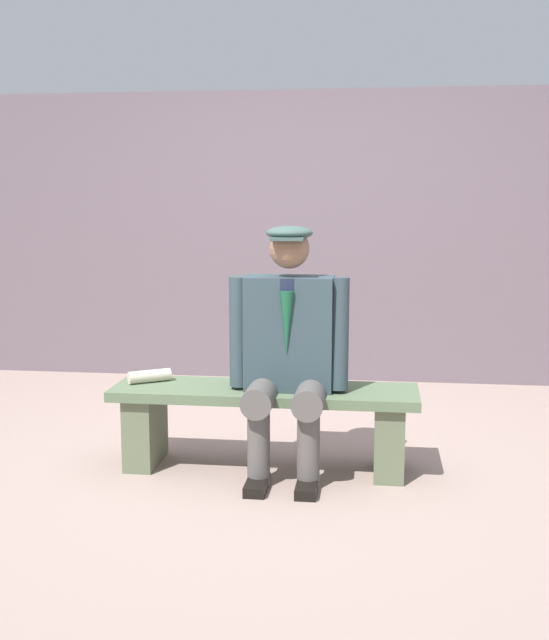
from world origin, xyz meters
TOP-DOWN VIEW (x-y plane):
  - ground_plane at (0.00, 0.00)m, footprint 30.00×30.00m
  - bench at (0.00, 0.00)m, footprint 1.55×0.42m
  - seated_man at (-0.13, 0.06)m, footprint 0.60×0.55m
  - rolled_magazine at (0.62, -0.04)m, footprint 0.22×0.18m
  - stadium_wall at (0.00, -2.19)m, footprint 12.00×0.24m

SIDE VIEW (x-z plane):
  - ground_plane at x=0.00m, z-range 0.00..0.00m
  - bench at x=0.00m, z-range 0.07..0.50m
  - rolled_magazine at x=0.62m, z-range 0.43..0.49m
  - seated_man at x=-0.13m, z-range 0.04..1.29m
  - stadium_wall at x=0.00m, z-range 0.00..2.17m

